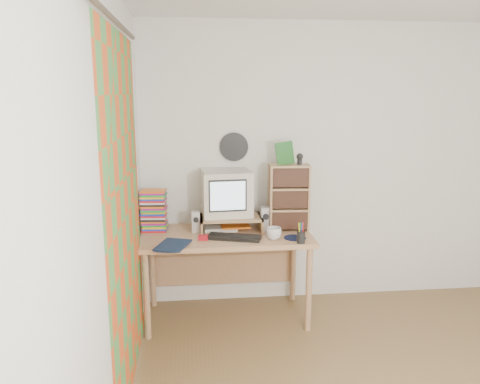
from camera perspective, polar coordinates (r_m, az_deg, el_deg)
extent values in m
plane|color=white|center=(4.33, 11.61, 3.22)|extent=(3.50, 0.00, 3.50)
plane|color=white|center=(2.46, -16.33, -3.70)|extent=(0.00, 3.50, 3.50)
plane|color=#CA4A1C|center=(2.94, -13.81, -3.04)|extent=(0.00, 2.20, 2.20)
cylinder|color=black|center=(4.10, -0.74, 5.52)|extent=(0.25, 0.02, 0.25)
cube|color=tan|center=(3.90, -1.71, -5.37)|extent=(1.40, 0.70, 0.04)
cube|color=tan|center=(4.33, -2.01, -8.55)|extent=(1.33, 0.02, 0.41)
cylinder|color=tan|center=(3.77, -11.32, -12.34)|extent=(0.05, 0.05, 0.71)
cylinder|color=tan|center=(3.86, 8.37, -11.63)|extent=(0.05, 0.05, 0.71)
cylinder|color=tan|center=(4.30, -10.62, -9.16)|extent=(0.05, 0.05, 0.71)
cylinder|color=tan|center=(4.38, 6.50, -8.63)|extent=(0.05, 0.05, 0.71)
cube|color=tan|center=(3.96, -4.72, -3.91)|extent=(0.02, 0.30, 0.12)
cube|color=tan|center=(4.00, 2.47, -3.72)|extent=(0.02, 0.30, 0.12)
cube|color=tan|center=(3.96, -1.11, -3.12)|extent=(0.52, 0.30, 0.02)
cube|color=beige|center=(3.96, -1.66, -0.15)|extent=(0.43, 0.43, 0.38)
cube|color=silver|center=(3.92, -5.38, -3.63)|extent=(0.07, 0.07, 0.18)
cube|color=silver|center=(3.95, 3.07, -3.29)|extent=(0.08, 0.08, 0.20)
cube|color=black|center=(3.75, -0.69, -5.54)|extent=(0.44, 0.26, 0.03)
cube|color=tan|center=(3.97, 5.98, -0.65)|extent=(0.35, 0.20, 0.56)
imported|color=silver|center=(3.74, 4.14, -5.06)|extent=(0.13, 0.13, 0.10)
imported|color=#10203D|center=(3.63, -9.77, -6.11)|extent=(0.31, 0.27, 0.05)
cylinder|color=black|center=(3.80, 6.71, -5.56)|extent=(0.19, 0.19, 0.00)
cube|color=#AA121F|center=(3.73, -4.50, -5.58)|extent=(0.08, 0.06, 0.04)
cube|color=#18551A|center=(3.91, 5.46, 4.74)|extent=(0.15, 0.03, 0.19)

